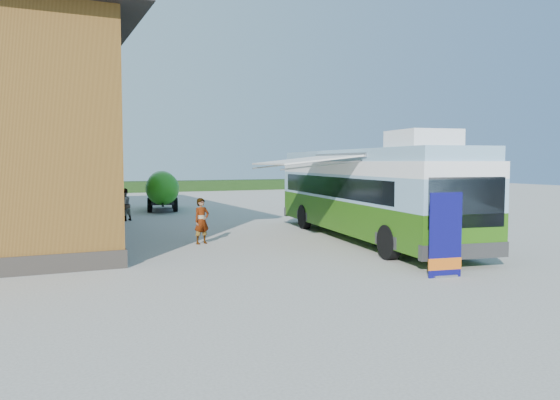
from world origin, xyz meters
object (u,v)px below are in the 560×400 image
banner (445,243)px  slurry_tanker (162,188)px  bus (367,190)px  picnic_table (403,229)px  person_b (124,205)px  person_a (202,221)px

banner → slurry_tanker: slurry_tanker is taller
bus → picnic_table: bearing=-79.9°
picnic_table → slurry_tanker: size_ratio=0.25×
person_b → slurry_tanker: (2.98, 5.14, 0.54)m
banner → slurry_tanker: bearing=104.2°
person_a → person_b: person_a is taller
bus → person_b: (-7.20, 10.24, -1.03)m
bus → person_b: bus is taller
picnic_table → banner: bearing=-111.3°
banner → person_b: bearing=115.8°
bus → banner: 6.81m
banner → picnic_table: banner is taller
person_a → bus: bearing=-30.8°
person_a → person_b: bearing=81.6°
bus → banner: bus is taller
banner → person_a: size_ratio=1.32×
person_a → slurry_tanker: slurry_tanker is taller
bus → picnic_table: bus is taller
bus → slurry_tanker: bus is taller
slurry_tanker → picnic_table: bearing=-64.4°
banner → person_b: size_ratio=1.34×
banner → person_b: (-5.25, 16.69, -0.08)m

